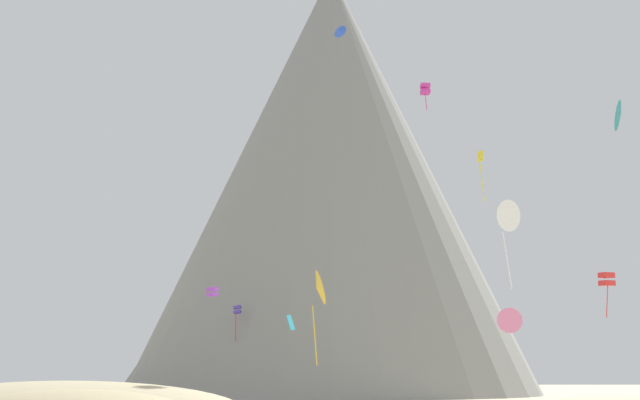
{
  "coord_description": "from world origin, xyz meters",
  "views": [
    {
      "loc": [
        0.65,
        -34.6,
        2.58
      ],
      "look_at": [
        -2.11,
        43.99,
        18.67
      ],
      "focal_mm": 48.06,
      "sensor_mm": 36.0,
      "label": 1
    }
  ],
  "objects_px": {
    "kite_yellow_mid": "(481,166)",
    "kite_cyan_low": "(291,323)",
    "kite_white_mid": "(507,216)",
    "kite_teal_mid": "(619,115)",
    "kite_gold_low": "(318,288)",
    "rock_massif": "(317,198)",
    "kite_blue_high": "(339,31)",
    "kite_violet_low": "(212,292)",
    "kite_red_low": "(607,280)",
    "kite_magenta_high": "(425,89)",
    "kite_pink_low": "(510,320)",
    "kite_indigo_low": "(237,310)"
  },
  "relations": [
    {
      "from": "kite_indigo_low",
      "to": "rock_massif",
      "type": "bearing_deg",
      "value": 165.21
    },
    {
      "from": "kite_indigo_low",
      "to": "kite_pink_low",
      "type": "height_order",
      "value": "kite_indigo_low"
    },
    {
      "from": "kite_white_mid",
      "to": "kite_yellow_mid",
      "type": "distance_m",
      "value": 15.89
    },
    {
      "from": "rock_massif",
      "to": "kite_red_low",
      "type": "height_order",
      "value": "rock_massif"
    },
    {
      "from": "rock_massif",
      "to": "kite_pink_low",
      "type": "height_order",
      "value": "rock_massif"
    },
    {
      "from": "kite_yellow_mid",
      "to": "kite_cyan_low",
      "type": "bearing_deg",
      "value": 99.09
    },
    {
      "from": "kite_magenta_high",
      "to": "kite_violet_low",
      "type": "relative_size",
      "value": 3.02
    },
    {
      "from": "rock_massif",
      "to": "kite_yellow_mid",
      "type": "bearing_deg",
      "value": -66.5
    },
    {
      "from": "kite_teal_mid",
      "to": "kite_white_mid",
      "type": "relative_size",
      "value": 0.38
    },
    {
      "from": "kite_gold_low",
      "to": "kite_teal_mid",
      "type": "distance_m",
      "value": 27.6
    },
    {
      "from": "kite_magenta_high",
      "to": "kite_blue_high",
      "type": "relative_size",
      "value": 2.04
    },
    {
      "from": "kite_violet_low",
      "to": "kite_red_low",
      "type": "distance_m",
      "value": 37.29
    },
    {
      "from": "kite_cyan_low",
      "to": "kite_red_low",
      "type": "xyz_separation_m",
      "value": [
        29.46,
        4.71,
        4.23
      ]
    },
    {
      "from": "kite_gold_low",
      "to": "kite_white_mid",
      "type": "distance_m",
      "value": 15.09
    },
    {
      "from": "kite_magenta_high",
      "to": "kite_indigo_low",
      "type": "distance_m",
      "value": 32.17
    },
    {
      "from": "kite_indigo_low",
      "to": "kite_violet_low",
      "type": "height_order",
      "value": "kite_indigo_low"
    },
    {
      "from": "kite_magenta_high",
      "to": "kite_white_mid",
      "type": "height_order",
      "value": "kite_magenta_high"
    },
    {
      "from": "kite_red_low",
      "to": "kite_cyan_low",
      "type": "bearing_deg",
      "value": -14.86
    },
    {
      "from": "kite_red_low",
      "to": "kite_pink_low",
      "type": "distance_m",
      "value": 15.72
    },
    {
      "from": "rock_massif",
      "to": "kite_gold_low",
      "type": "height_order",
      "value": "rock_massif"
    },
    {
      "from": "kite_blue_high",
      "to": "kite_white_mid",
      "type": "distance_m",
      "value": 27.28
    },
    {
      "from": "kite_violet_low",
      "to": "rock_massif",
      "type": "bearing_deg",
      "value": 108.76
    },
    {
      "from": "kite_white_mid",
      "to": "kite_pink_low",
      "type": "bearing_deg",
      "value": -132.77
    },
    {
      "from": "kite_cyan_low",
      "to": "kite_gold_low",
      "type": "bearing_deg",
      "value": 89.16
    },
    {
      "from": "kite_indigo_low",
      "to": "kite_yellow_mid",
      "type": "height_order",
      "value": "kite_yellow_mid"
    },
    {
      "from": "kite_cyan_low",
      "to": "kite_indigo_low",
      "type": "bearing_deg",
      "value": -80.29
    },
    {
      "from": "rock_massif",
      "to": "kite_magenta_high",
      "type": "distance_m",
      "value": 28.45
    },
    {
      "from": "kite_gold_low",
      "to": "kite_white_mid",
      "type": "relative_size",
      "value": 1.01
    },
    {
      "from": "kite_indigo_low",
      "to": "kite_yellow_mid",
      "type": "bearing_deg",
      "value": 60.86
    },
    {
      "from": "kite_blue_high",
      "to": "kite_white_mid",
      "type": "xyz_separation_m",
      "value": [
        12.55,
        -13.11,
        -20.37
      ]
    },
    {
      "from": "kite_magenta_high",
      "to": "kite_cyan_low",
      "type": "bearing_deg",
      "value": 130.71
    },
    {
      "from": "rock_massif",
      "to": "kite_blue_high",
      "type": "height_order",
      "value": "rock_massif"
    },
    {
      "from": "rock_massif",
      "to": "kite_pink_low",
      "type": "distance_m",
      "value": 51.37
    },
    {
      "from": "kite_indigo_low",
      "to": "kite_violet_low",
      "type": "distance_m",
      "value": 24.62
    },
    {
      "from": "kite_cyan_low",
      "to": "kite_teal_mid",
      "type": "xyz_separation_m",
      "value": [
        26.54,
        -11.29,
        15.41
      ]
    },
    {
      "from": "kite_red_low",
      "to": "kite_pink_low",
      "type": "bearing_deg",
      "value": 18.58
    },
    {
      "from": "kite_white_mid",
      "to": "kite_cyan_low",
      "type": "bearing_deg",
      "value": -72.23
    },
    {
      "from": "kite_teal_mid",
      "to": "kite_violet_low",
      "type": "height_order",
      "value": "kite_teal_mid"
    },
    {
      "from": "kite_magenta_high",
      "to": "kite_indigo_low",
      "type": "bearing_deg",
      "value": 74.93
    },
    {
      "from": "kite_blue_high",
      "to": "kite_red_low",
      "type": "bearing_deg",
      "value": 44.19
    },
    {
      "from": "kite_teal_mid",
      "to": "kite_red_low",
      "type": "bearing_deg",
      "value": -4.51
    },
    {
      "from": "kite_violet_low",
      "to": "kite_indigo_low",
      "type": "bearing_deg",
      "value": 120.03
    },
    {
      "from": "kite_teal_mid",
      "to": "kite_violet_low",
      "type": "relative_size",
      "value": 2.56
    },
    {
      "from": "kite_magenta_high",
      "to": "kite_pink_low",
      "type": "xyz_separation_m",
      "value": [
        4.53,
        -19.89,
        -26.74
      ]
    },
    {
      "from": "rock_massif",
      "to": "kite_teal_mid",
      "type": "bearing_deg",
      "value": -62.76
    },
    {
      "from": "kite_blue_high",
      "to": "kite_magenta_high",
      "type": "bearing_deg",
      "value": 90.29
    },
    {
      "from": "rock_massif",
      "to": "kite_white_mid",
      "type": "bearing_deg",
      "value": -72.81
    },
    {
      "from": "kite_gold_low",
      "to": "kite_teal_mid",
      "type": "relative_size",
      "value": 2.64
    },
    {
      "from": "kite_white_mid",
      "to": "kite_yellow_mid",
      "type": "bearing_deg",
      "value": -125.26
    },
    {
      "from": "kite_blue_high",
      "to": "kite_violet_low",
      "type": "distance_m",
      "value": 27.98
    }
  ]
}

